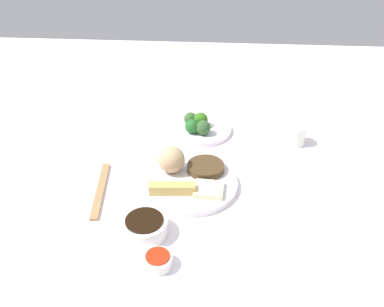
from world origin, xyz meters
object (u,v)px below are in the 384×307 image
(soy_sauce_bowl, at_px, (145,227))
(sauce_ramekin_sweet_and_sour, at_px, (158,261))
(main_plate, at_px, (190,183))
(chopsticks_pair, at_px, (100,190))
(broccoli_plate, at_px, (200,129))
(teacup, at_px, (296,135))

(soy_sauce_bowl, xyz_separation_m, sauce_ramekin_sweet_and_sour, (0.04, -0.09, -0.01))
(main_plate, xyz_separation_m, sauce_ramekin_sweet_and_sour, (-0.04, -0.27, 0.01))
(soy_sauce_bowl, distance_m, sauce_ramekin_sweet_and_sour, 0.10)
(chopsticks_pair, bearing_deg, broccoli_plate, 53.48)
(broccoli_plate, height_order, sauce_ramekin_sweet_and_sour, sauce_ramekin_sweet_and_sour)
(sauce_ramekin_sweet_and_sour, relative_size, teacup, 1.03)
(main_plate, bearing_deg, chopsticks_pair, -170.35)
(sauce_ramekin_sweet_and_sour, xyz_separation_m, teacup, (0.35, 0.51, 0.02))
(teacup, distance_m, chopsticks_pair, 0.60)
(chopsticks_pair, bearing_deg, soy_sauce_bowl, -45.61)
(soy_sauce_bowl, bearing_deg, sauce_ramekin_sweet_and_sour, -65.10)
(sauce_ramekin_sweet_and_sour, xyz_separation_m, chopsticks_pair, (-0.18, 0.24, -0.01))
(soy_sauce_bowl, height_order, teacup, teacup)
(soy_sauce_bowl, bearing_deg, broccoli_plate, 78.05)
(sauce_ramekin_sweet_and_sour, distance_m, teacup, 0.62)
(broccoli_plate, bearing_deg, sauce_ramekin_sweet_and_sour, -95.75)
(main_plate, xyz_separation_m, broccoli_plate, (0.01, 0.28, -0.00))
(teacup, bearing_deg, main_plate, -142.15)
(soy_sauce_bowl, distance_m, teacup, 0.57)
(teacup, xyz_separation_m, chopsticks_pair, (-0.53, -0.27, -0.03))
(broccoli_plate, distance_m, sauce_ramekin_sweet_and_sour, 0.56)
(main_plate, xyz_separation_m, chopsticks_pair, (-0.23, -0.04, -0.00))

